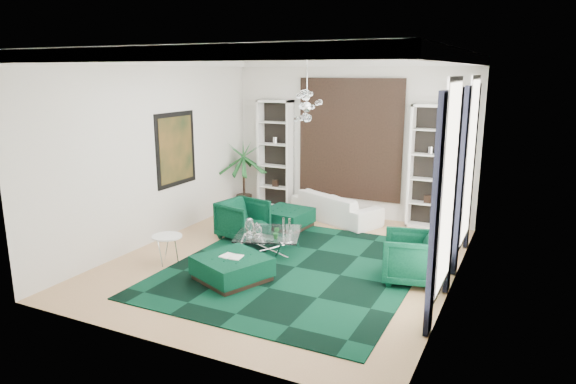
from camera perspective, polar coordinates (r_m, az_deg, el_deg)
The scene contains 30 objects.
floor at distance 9.85m, azimuth -0.09°, elevation -7.61°, with size 6.00×7.00×0.02m, color tan.
ceiling at distance 9.21m, azimuth -0.10°, elevation 15.20°, with size 6.00×7.00×0.02m, color white.
wall_back at distance 12.55m, azimuth 6.98°, elevation 5.85°, with size 6.00×0.02×3.80m, color silver.
wall_front at distance 6.44m, azimuth -13.92°, elevation -1.53°, with size 6.00×0.02×3.80m, color silver.
wall_left at distance 10.98m, azimuth -14.41°, elevation 4.47°, with size 0.02×7.00×3.80m, color silver.
wall_right at distance 8.49m, azimuth 18.50°, elevation 1.70°, with size 0.02×7.00×3.80m, color silver.
crown_molding at distance 9.20m, azimuth -0.10°, elevation 14.51°, with size 6.00×7.00×0.18m, color white, non-canonical shape.
ceiling_medallion at distance 9.47m, azimuth 0.72°, elevation 14.90°, with size 0.90×0.90×0.05m, color white.
tapestry at distance 12.51m, azimuth 6.90°, elevation 5.83°, with size 2.50×0.06×2.80m, color black.
shelving_left at distance 13.20m, azimuth -1.41°, elevation 4.12°, with size 0.90×0.38×2.80m, color white, non-canonical shape.
shelving_right at distance 11.95m, azimuth 15.47°, elevation 2.67°, with size 0.90×0.38×2.80m, color white, non-canonical shape.
painting at distance 11.42m, azimuth -12.30°, elevation 4.66°, with size 0.04×1.30×1.60m, color black.
window_near at distance 7.61m, azimuth 17.43°, elevation 0.51°, with size 0.03×1.10×2.90m, color white.
curtain_near_a at distance 6.93m, azimuth 16.01°, elevation -2.76°, with size 0.07×0.30×3.25m, color black.
curtain_near_b at distance 8.43m, azimuth 17.90°, elevation -0.07°, with size 0.07×0.30×3.25m, color black.
window_far at distance 9.96m, azimuth 19.57°, elevation 3.25°, with size 0.03×1.10×2.90m, color white.
curtain_far_a at distance 9.24m, azimuth 18.66°, elevation 1.01°, with size 0.07×0.30×3.25m, color black.
curtain_far_b at distance 10.77m, azimuth 19.77°, elevation 2.59°, with size 0.07×0.30×3.25m, color black.
rug at distance 9.46m, azimuth 0.83°, elevation -8.38°, with size 4.20×5.00×0.02m, color black.
sofa at distance 12.37m, azimuth 5.34°, elevation -1.61°, with size 2.28×0.89×0.67m, color white.
armchair_left at distance 11.03m, azimuth -5.03°, elevation -3.05°, with size 0.88×0.90×0.82m, color black.
armchair_right at distance 8.98m, azimuth 13.48°, elevation -7.13°, with size 0.91×0.94×0.85m, color black.
coffee_table at distance 10.15m, azimuth -2.18°, elevation -5.67°, with size 1.21×1.21×0.42m, color white, non-canonical shape.
ottoman_side at distance 11.71m, azimuth -0.18°, elevation -2.99°, with size 0.99×0.99×0.44m, color black.
ottoman_front at distance 8.91m, azimuth -6.24°, elevation -8.47°, with size 1.07×1.07×0.43m, color black.
book at distance 8.83m, azimuth -6.28°, elevation -7.10°, with size 0.38×0.25×0.03m, color white.
side_table at distance 9.83m, azimuth -13.22°, elevation -6.30°, with size 0.55×0.55×0.53m, color white.
palm at distance 13.22m, azimuth -4.95°, elevation 2.84°, with size 1.39×1.39×2.23m, color #1D5E28, non-canonical shape.
chandelier at distance 9.67m, azimuth 2.10°, elevation 9.40°, with size 0.75×0.75×0.67m, color white, non-canonical shape.
table_plant at distance 9.69m, azimuth -1.31°, elevation -4.53°, with size 0.13×0.11×0.24m, color #1D5E28.
Camera 1 is at (4.03, -8.27, 3.50)m, focal length 32.00 mm.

